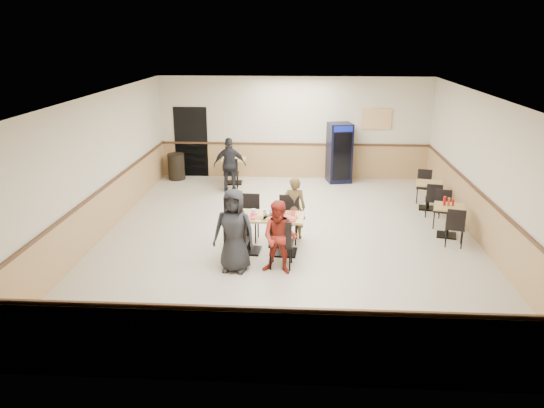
# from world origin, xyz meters

# --- Properties ---
(ground) EXTENTS (10.00, 10.00, 0.00)m
(ground) POSITION_xyz_m (0.00, 0.00, 0.00)
(ground) COLOR beige
(ground) RESTS_ON ground
(room_shell) EXTENTS (10.00, 10.00, 10.00)m
(room_shell) POSITION_xyz_m (1.78, 2.55, 0.58)
(room_shell) COLOR silver
(room_shell) RESTS_ON ground
(main_table) EXTENTS (1.50, 0.83, 0.78)m
(main_table) POSITION_xyz_m (-0.41, -0.84, 0.52)
(main_table) COLOR black
(main_table) RESTS_ON ground
(main_chairs) EXTENTS (1.40, 1.79, 0.99)m
(main_chairs) POSITION_xyz_m (-0.46, -0.84, 0.50)
(main_chairs) COLOR black
(main_chairs) RESTS_ON ground
(diner_woman_left) EXTENTS (0.82, 0.60, 1.56)m
(diner_woman_left) POSITION_xyz_m (-0.94, -1.69, 0.78)
(diner_woman_left) COLOR black
(diner_woman_left) RESTS_ON ground
(diner_woman_right) EXTENTS (0.76, 0.65, 1.37)m
(diner_woman_right) POSITION_xyz_m (-0.11, -1.75, 0.68)
(diner_woman_right) COLOR maroon
(diner_woman_right) RESTS_ON ground
(diner_man_opposite) EXTENTS (0.50, 0.33, 1.34)m
(diner_man_opposite) POSITION_xyz_m (0.12, 0.01, 0.67)
(diner_man_opposite) COLOR brown
(diner_man_opposite) RESTS_ON ground
(lone_diner) EXTENTS (0.92, 0.46, 1.51)m
(lone_diner) POSITION_xyz_m (-1.71, 3.36, 0.75)
(lone_diner) COLOR black
(lone_diner) RESTS_ON ground
(tabletop_clutter) EXTENTS (1.29, 0.66, 0.12)m
(tabletop_clutter) POSITION_xyz_m (-0.41, -0.90, 0.81)
(tabletop_clutter) COLOR red
(tabletop_clutter) RESTS_ON main_table
(side_table_near) EXTENTS (0.77, 0.77, 0.68)m
(side_table_near) POSITION_xyz_m (3.41, 0.30, 0.45)
(side_table_near) COLOR black
(side_table_near) RESTS_ON ground
(side_table_near_chair_south) EXTENTS (0.48, 0.48, 0.86)m
(side_table_near_chair_south) POSITION_xyz_m (3.41, -0.24, 0.43)
(side_table_near_chair_south) COLOR black
(side_table_near_chair_south) RESTS_ON ground
(side_table_near_chair_north) EXTENTS (0.48, 0.48, 0.86)m
(side_table_near_chair_north) POSITION_xyz_m (3.41, 0.84, 0.43)
(side_table_near_chair_north) COLOR black
(side_table_near_chair_north) RESTS_ON ground
(side_table_far) EXTENTS (0.75, 0.75, 0.68)m
(side_table_far) POSITION_xyz_m (3.40, 2.16, 0.45)
(side_table_far) COLOR black
(side_table_far) RESTS_ON ground
(side_table_far_chair_south) EXTENTS (0.47, 0.47, 0.86)m
(side_table_far_chair_south) POSITION_xyz_m (3.40, 1.62, 0.43)
(side_table_far_chair_south) COLOR black
(side_table_far_chair_south) RESTS_ON ground
(side_table_far_chair_north) EXTENTS (0.47, 0.47, 0.86)m
(side_table_far_chair_north) POSITION_xyz_m (3.40, 2.70, 0.43)
(side_table_far_chair_north) COLOR black
(side_table_far_chair_north) RESTS_ON ground
(condiment_caddy) EXTENTS (0.23, 0.06, 0.20)m
(condiment_caddy) POSITION_xyz_m (3.38, 0.35, 0.76)
(condiment_caddy) COLOR red
(condiment_caddy) RESTS_ON side_table_near
(back_table) EXTENTS (0.73, 0.73, 0.74)m
(back_table) POSITION_xyz_m (-1.71, 4.20, 0.49)
(back_table) COLOR black
(back_table) RESTS_ON ground
(back_table_chair_lone) EXTENTS (0.46, 0.46, 0.93)m
(back_table_chair_lone) POSITION_xyz_m (-1.71, 3.61, 0.47)
(back_table_chair_lone) COLOR black
(back_table_chair_lone) RESTS_ON ground
(pepsi_cooler) EXTENTS (0.77, 0.77, 1.73)m
(pepsi_cooler) POSITION_xyz_m (1.33, 4.59, 0.86)
(pepsi_cooler) COLOR black
(pepsi_cooler) RESTS_ON ground
(trash_bin) EXTENTS (0.49, 0.49, 0.78)m
(trash_bin) POSITION_xyz_m (-3.49, 4.55, 0.39)
(trash_bin) COLOR black
(trash_bin) RESTS_ON ground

